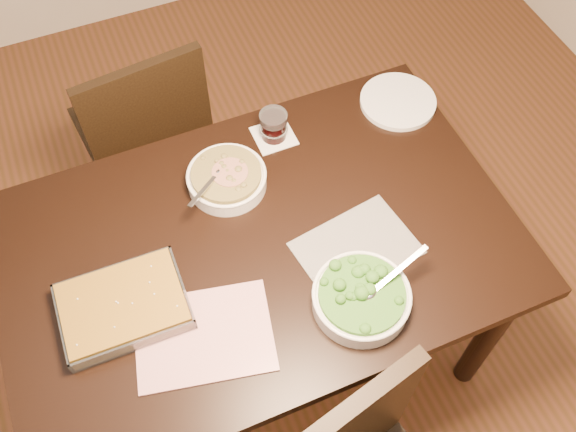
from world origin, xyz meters
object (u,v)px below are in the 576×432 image
(stew_bowl, at_px, (227,178))
(baking_dish, at_px, (124,307))
(dinner_plate, at_px, (398,101))
(wine_tumbler, at_px, (274,125))
(chair_far, at_px, (146,130))
(table, at_px, (259,260))
(broccoli_bowl, at_px, (361,298))

(stew_bowl, relative_size, baking_dish, 0.72)
(baking_dish, distance_m, dinner_plate, 1.04)
(wine_tumbler, bearing_deg, baking_dish, -145.46)
(stew_bowl, relative_size, chair_far, 0.26)
(table, xyz_separation_m, dinner_plate, (0.59, 0.30, 0.10))
(stew_bowl, xyz_separation_m, dinner_plate, (0.60, 0.09, -0.02))
(baking_dish, bearing_deg, stew_bowl, 37.46)
(broccoli_bowl, bearing_deg, dinner_plate, 54.06)
(table, distance_m, broccoli_bowl, 0.35)
(broccoli_bowl, bearing_deg, baking_dish, 159.21)
(table, relative_size, dinner_plate, 5.88)
(table, relative_size, chair_far, 1.57)
(chair_far, bearing_deg, broccoli_bowl, 101.53)
(table, bearing_deg, stew_bowl, 92.54)
(table, relative_size, baking_dish, 4.38)
(broccoli_bowl, height_order, chair_far, chair_far)
(stew_bowl, distance_m, chair_far, 0.61)
(wine_tumbler, xyz_separation_m, dinner_plate, (0.41, -0.03, -0.04))
(table, height_order, broccoli_bowl, broccoli_bowl)
(wine_tumbler, height_order, dinner_plate, wine_tumbler)
(broccoli_bowl, xyz_separation_m, chair_far, (-0.33, 1.00, -0.29))
(wine_tumbler, bearing_deg, chair_far, 129.88)
(chair_far, bearing_deg, wine_tumbler, 123.23)
(baking_dish, height_order, wine_tumbler, wine_tumbler)
(dinner_plate, height_order, chair_far, chair_far)
(table, bearing_deg, chair_far, 101.88)
(broccoli_bowl, relative_size, wine_tumbler, 3.05)
(dinner_plate, bearing_deg, table, -152.75)
(stew_bowl, relative_size, dinner_plate, 0.96)
(table, xyz_separation_m, wine_tumbler, (0.18, 0.33, 0.15))
(baking_dish, relative_size, wine_tumbler, 3.43)
(broccoli_bowl, height_order, wine_tumbler, same)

